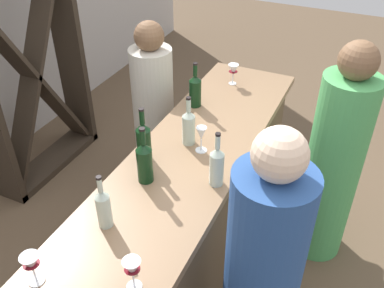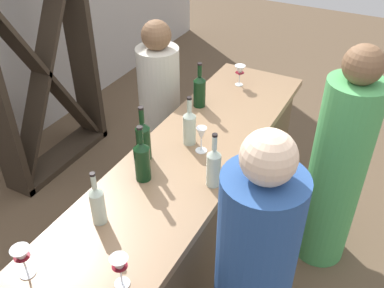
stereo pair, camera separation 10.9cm
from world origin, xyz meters
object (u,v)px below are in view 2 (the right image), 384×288
Objects in this scene: wine_rack at (42,72)px; wine_bottle_leftmost_clear_pale at (97,204)px; wine_glass_far_left at (22,257)px; wine_glass_near_right at (240,72)px; wine_glass_near_left at (120,266)px; wine_glass_near_center at (201,135)px; wine_bottle_rightmost_clear_pale at (189,126)px; wine_bottle_center_clear_pale at (214,166)px; wine_bottle_far_right_dark_green at (200,90)px; wine_bottle_second_right_dark_green at (143,139)px; person_right_guest at (160,117)px; person_center_guest at (337,171)px; wine_bottle_second_left_dark_green at (142,160)px.

wine_bottle_leftmost_clear_pale is at bearing -127.90° from wine_rack.
wine_glass_far_left is at bearing -137.26° from wine_rack.
wine_bottle_leftmost_clear_pale is 1.56m from wine_glass_near_right.
wine_glass_near_center reaches higher than wine_glass_near_left.
wine_bottle_rightmost_clear_pale is at bearing -105.32° from wine_rack.
wine_bottle_center_clear_pale is 0.72m from wine_glass_near_left.
wine_glass_near_left is at bearing -129.05° from wine_bottle_leftmost_clear_pale.
wine_bottle_far_right_dark_green is at bearing 14.70° from wine_glass_near_left.
wine_rack is 1.47m from wine_bottle_far_right_dark_green.
wine_glass_near_left is at bearing -69.31° from wine_glass_far_left.
wine_bottle_leftmost_clear_pale is at bearing 50.95° from wine_glass_near_left.
wine_bottle_leftmost_clear_pale is at bearing -170.83° from wine_bottle_second_right_dark_green.
person_right_guest is at bearing 46.68° from wine_glass_near_center.
wine_bottle_center_clear_pale is 0.95× the size of wine_bottle_second_right_dark_green.
person_center_guest is at bearing -21.18° from wine_glass_near_left.
wine_bottle_second_left_dark_green is 0.39m from wine_glass_near_center.
wine_glass_near_right is at bearing 24.95° from person_right_guest.
wine_glass_near_left is at bearing -153.23° from wine_bottle_second_right_dark_green.
wine_bottle_second_right_dark_green is 2.22× the size of wine_glass_far_left.
wine_glass_near_left is at bearing -154.39° from wine_bottle_second_left_dark_green.
wine_glass_far_left is 1.83m from person_right_guest.
wine_bottle_far_right_dark_green is 2.08× the size of wine_glass_far_left.
wine_rack is at bearing 51.91° from wine_glass_near_left.
wine_rack is 11.59× the size of wine_glass_near_left.
wine_bottle_rightmost_clear_pale is at bearing 54.33° from person_center_guest.
wine_glass_near_center is (0.95, 0.13, 0.00)m from wine_glass_near_left.
wine_glass_near_left is 1.83m from person_right_guest.
wine_rack reaches higher than wine_glass_near_right.
person_center_guest is at bearing -88.77° from wine_rack.
wine_bottle_far_right_dark_green is 1.02m from person_center_guest.
wine_bottle_second_left_dark_green is at bearing -148.93° from wine_bottle_second_right_dark_green.
wine_glass_near_center is (0.21, -0.25, -0.01)m from wine_bottle_second_right_dark_green.
wine_glass_near_right is at bearing -76.78° from wine_rack.
wine_bottle_second_right_dark_green reaches higher than wine_bottle_far_right_dark_green.
wine_glass_near_center is (0.71, -0.17, 0.00)m from wine_bottle_leftmost_clear_pale.
person_center_guest is (1.48, -0.57, -0.37)m from wine_glass_near_left.
wine_bottle_second_right_dark_green is 0.88m from wine_glass_far_left.
wine_glass_near_center reaches higher than wine_glass_far_left.
wine_bottle_second_right_dark_green is at bearing 31.07° from wine_bottle_second_left_dark_green.
wine_rack is 11.37× the size of wine_glass_near_center.
wine_glass_near_right is (1.80, 0.25, -0.00)m from wine_glass_near_left.
wine_bottle_second_left_dark_green reaches higher than wine_bottle_leftmost_clear_pale.
person_right_guest is at bearing 13.94° from wine_glass_far_left.
wine_glass_far_left is (-0.86, 0.43, -0.02)m from wine_bottle_center_clear_pale.
person_center_guest is at bearing -44.01° from wine_bottle_second_left_dark_green.
wine_bottle_leftmost_clear_pale is 0.73m from wine_glass_near_center.
wine_bottle_second_left_dark_green is 0.21× the size of person_center_guest.
wine_bottle_second_left_dark_green reaches higher than wine_glass_near_left.
person_center_guest is (0.74, -0.95, -0.39)m from wine_bottle_second_right_dark_green.
wine_glass_near_left is 0.10× the size of person_center_guest.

